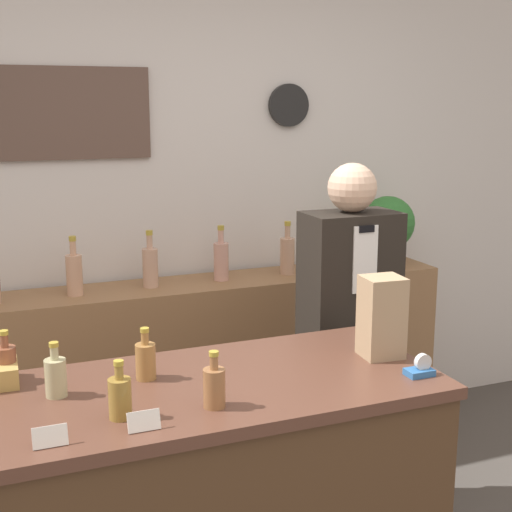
{
  "coord_description": "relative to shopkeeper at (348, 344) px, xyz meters",
  "views": [
    {
      "loc": [
        -1.03,
        -1.57,
        1.84
      ],
      "look_at": [
        0.05,
        1.11,
        1.21
      ],
      "focal_mm": 50.0,
      "sensor_mm": 36.0,
      "label": 1
    }
  ],
  "objects": [
    {
      "name": "potted_plant",
      "position": [
        0.61,
        0.67,
        0.38
      ],
      "size": [
        0.29,
        0.29,
        0.39
      ],
      "color": "#B27047",
      "rests_on": "back_shelf"
    },
    {
      "name": "shelf_bottle_5",
      "position": [
        0.39,
        0.71,
        0.26
      ],
      "size": [
        0.08,
        0.08,
        0.28
      ],
      "color": "tan",
      "rests_on": "back_shelf"
    },
    {
      "name": "counter_bottle_1",
      "position": [
        -1.3,
        -0.51,
        0.23
      ],
      "size": [
        0.07,
        0.07,
        0.17
      ],
      "color": "tan",
      "rests_on": "display_counter"
    },
    {
      "name": "counter_bottle_3",
      "position": [
        -1.01,
        -0.47,
        0.23
      ],
      "size": [
        0.07,
        0.07,
        0.17
      ],
      "color": "#A0713C",
      "rests_on": "display_counter"
    },
    {
      "name": "shopkeeper",
      "position": [
        0.0,
        0.0,
        0.0
      ],
      "size": [
        0.4,
        0.25,
        1.59
      ],
      "color": "black",
      "rests_on": "ground_plane"
    },
    {
      "name": "price_card_right",
      "position": [
        -1.1,
        -0.84,
        0.2
      ],
      "size": [
        0.09,
        0.02,
        0.06
      ],
      "color": "white",
      "rests_on": "display_counter"
    },
    {
      "name": "back_wall",
      "position": [
        -0.47,
        0.96,
        0.56
      ],
      "size": [
        5.2,
        0.09,
        2.7
      ],
      "color": "silver",
      "rests_on": "ground_plane"
    },
    {
      "name": "price_card_left",
      "position": [
        -1.35,
        -0.84,
        0.2
      ],
      "size": [
        0.09,
        0.02,
        0.06
      ],
      "color": "white",
      "rests_on": "display_counter"
    },
    {
      "name": "counter_bottle_0",
      "position": [
        -1.43,
        -0.33,
        0.23
      ],
      "size": [
        0.07,
        0.07,
        0.17
      ],
      "color": "brown",
      "rests_on": "display_counter"
    },
    {
      "name": "tape_dispenser",
      "position": [
        -0.17,
        -0.78,
        0.19
      ],
      "size": [
        0.09,
        0.06,
        0.07
      ],
      "color": "#2D66A8",
      "rests_on": "display_counter"
    },
    {
      "name": "counter_bottle_4",
      "position": [
        -0.88,
        -0.76,
        0.23
      ],
      "size": [
        0.07,
        0.07,
        0.17
      ],
      "color": "#94623A",
      "rests_on": "display_counter"
    },
    {
      "name": "shelf_bottle_1",
      "position": [
        -1.07,
        0.7,
        0.26
      ],
      "size": [
        0.08,
        0.08,
        0.28
      ],
      "color": "tan",
      "rests_on": "back_shelf"
    },
    {
      "name": "shelf_bottle_4",
      "position": [
        0.03,
        0.71,
        0.26
      ],
      "size": [
        0.08,
        0.08,
        0.28
      ],
      "color": "tan",
      "rests_on": "back_shelf"
    },
    {
      "name": "counter_bottle_2",
      "position": [
        -1.15,
        -0.73,
        0.23
      ],
      "size": [
        0.07,
        0.07,
        0.17
      ],
      "color": "olive",
      "rests_on": "display_counter"
    },
    {
      "name": "shelf_bottle_3",
      "position": [
        -0.34,
        0.71,
        0.26
      ],
      "size": [
        0.08,
        0.08,
        0.28
      ],
      "color": "tan",
      "rests_on": "back_shelf"
    },
    {
      "name": "back_shelf",
      "position": [
        -0.33,
        0.71,
        -0.32
      ],
      "size": [
        2.37,
        0.37,
        0.95
      ],
      "color": "#8E6642",
      "rests_on": "ground_plane"
    },
    {
      "name": "shelf_bottle_2",
      "position": [
        -0.71,
        0.71,
        0.26
      ],
      "size": [
        0.08,
        0.08,
        0.28
      ],
      "color": "tan",
      "rests_on": "back_shelf"
    },
    {
      "name": "paper_bag",
      "position": [
        -0.2,
        -0.57,
        0.31
      ],
      "size": [
        0.15,
        0.14,
        0.29
      ],
      "color": "tan",
      "rests_on": "display_counter"
    }
  ]
}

